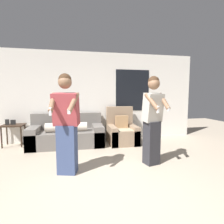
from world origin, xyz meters
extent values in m
plane|color=tan|center=(0.00, 0.00, 0.00)|extent=(14.00, 14.00, 0.00)
cube|color=silver|center=(0.00, 3.40, 1.35)|extent=(6.55, 0.06, 2.70)
cube|color=black|center=(1.25, 3.36, 1.55)|extent=(1.10, 0.01, 1.30)
cube|color=slate|center=(-0.80, 2.85, 0.21)|extent=(1.98, 0.93, 0.42)
cube|color=slate|center=(-0.80, 3.21, 0.65)|extent=(1.98, 0.22, 0.45)
cube|color=slate|center=(-1.65, 2.85, 0.28)|extent=(0.28, 0.93, 0.56)
cube|color=slate|center=(0.05, 2.85, 0.28)|extent=(0.28, 0.93, 0.56)
cylinder|color=beige|center=(-0.80, 2.73, 0.54)|extent=(1.09, 0.24, 0.24)
cube|color=#937A60|center=(0.77, 2.80, 0.21)|extent=(0.80, 0.91, 0.43)
cube|color=#937A60|center=(0.77, 3.15, 0.74)|extent=(0.80, 0.20, 0.62)
cube|color=#937A60|center=(0.46, 2.80, 0.26)|extent=(0.18, 0.91, 0.53)
cube|color=#937A60|center=(1.08, 2.80, 0.26)|extent=(0.18, 0.91, 0.53)
cube|color=tan|center=(0.77, 2.75, 0.43)|extent=(0.68, 0.73, 0.01)
cube|color=#A87F56|center=(0.77, 2.86, 0.62)|extent=(0.36, 0.14, 0.36)
cube|color=#332319|center=(-2.24, 3.11, 0.58)|extent=(0.56, 0.45, 0.04)
cylinder|color=#332319|center=(-2.48, 2.93, 0.28)|extent=(0.04, 0.04, 0.56)
cylinder|color=#332319|center=(-2.00, 2.93, 0.28)|extent=(0.04, 0.04, 0.56)
cylinder|color=#332319|center=(-2.48, 3.30, 0.28)|extent=(0.04, 0.04, 0.56)
cylinder|color=#332319|center=(-2.00, 3.30, 0.28)|extent=(0.04, 0.04, 0.56)
cube|color=black|center=(-2.38, 3.09, 0.66)|extent=(0.10, 0.02, 0.17)
cube|color=black|center=(-2.24, 3.11, 0.65)|extent=(0.13, 0.02, 0.15)
cube|color=#384770|center=(-0.70, 1.10, 0.44)|extent=(0.37, 0.31, 0.88)
cube|color=#99383D|center=(-0.70, 1.08, 1.16)|extent=(0.49, 0.39, 0.59)
sphere|color=brown|center=(-0.70, 1.07, 1.63)|extent=(0.23, 0.23, 0.23)
sphere|color=#3D2819|center=(-0.70, 1.08, 1.67)|extent=(0.22, 0.22, 0.22)
cylinder|color=brown|center=(-0.91, 0.98, 1.29)|extent=(0.11, 0.36, 0.33)
cube|color=white|center=(-0.92, 0.83, 1.15)|extent=(0.04, 0.04, 0.13)
cylinder|color=brown|center=(-0.57, 0.89, 1.29)|extent=(0.22, 0.36, 0.33)
cube|color=white|center=(-0.63, 0.76, 1.15)|extent=(0.05, 0.05, 0.08)
cube|color=#28282D|center=(0.96, 1.20, 0.44)|extent=(0.32, 0.30, 0.88)
cube|color=#ADA89E|center=(0.97, 1.18, 1.16)|extent=(0.42, 0.36, 0.58)
sphere|color=brown|center=(0.97, 1.17, 1.63)|extent=(0.23, 0.23, 0.23)
sphere|color=#3D2819|center=(0.97, 1.18, 1.67)|extent=(0.22, 0.22, 0.22)
cylinder|color=brown|center=(0.86, 1.00, 1.29)|extent=(0.21, 0.36, 0.33)
cube|color=white|center=(0.92, 0.86, 1.15)|extent=(0.04, 0.04, 0.13)
cylinder|color=brown|center=(1.15, 1.07, 1.29)|extent=(0.12, 0.36, 0.33)
cube|color=white|center=(1.17, 0.92, 1.15)|extent=(0.05, 0.05, 0.08)
camera|label=1|loc=(-0.50, -2.05, 1.42)|focal=28.00mm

